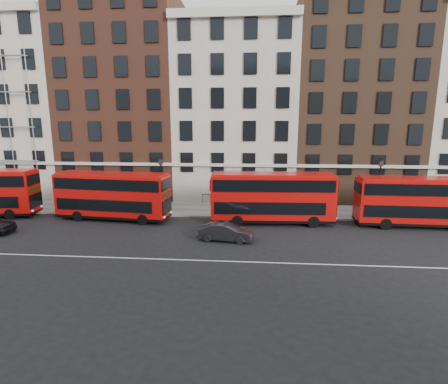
# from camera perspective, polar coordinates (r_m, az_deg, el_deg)

# --- Properties ---
(ground) EXTENTS (120.00, 120.00, 0.00)m
(ground) POSITION_cam_1_polar(r_m,az_deg,el_deg) (24.27, -0.23, -9.38)
(ground) COLOR black
(ground) RESTS_ON ground
(pavement) EXTENTS (80.00, 5.00, 0.15)m
(pavement) POSITION_cam_1_polar(r_m,az_deg,el_deg) (34.23, 1.27, -2.94)
(pavement) COLOR gray
(pavement) RESTS_ON ground
(kerb) EXTENTS (80.00, 0.30, 0.16)m
(kerb) POSITION_cam_1_polar(r_m,az_deg,el_deg) (31.83, 1.00, -4.07)
(kerb) COLOR gray
(kerb) RESTS_ON ground
(road_centre_line) EXTENTS (70.00, 0.12, 0.01)m
(road_centre_line) POSITION_cam_1_polar(r_m,az_deg,el_deg) (22.43, -0.67, -11.20)
(road_centre_line) COLOR white
(road_centre_line) RESTS_ON ground
(building_terrace) EXTENTS (64.00, 11.95, 22.00)m
(building_terrace) POSITION_cam_1_polar(r_m,az_deg,el_deg) (40.53, 1.53, 13.84)
(building_terrace) COLOR beige
(building_terrace) RESTS_ON ground
(bus_b) EXTENTS (10.21, 3.46, 4.21)m
(bus_b) POSITION_cam_1_polar(r_m,az_deg,el_deg) (32.22, -17.78, -0.45)
(bus_b) COLOR #BB0C09
(bus_b) RESTS_ON ground
(bus_c) EXTENTS (10.46, 2.95, 4.35)m
(bus_c) POSITION_cam_1_polar(r_m,az_deg,el_deg) (29.84, 7.79, -0.78)
(bus_c) COLOR #BB0C09
(bus_c) RESTS_ON ground
(bus_d) EXTENTS (9.91, 2.60, 4.14)m
(bus_d) POSITION_cam_1_polar(r_m,az_deg,el_deg) (32.79, 29.13, -1.25)
(bus_d) COLOR #BB0C09
(bus_d) RESTS_ON ground
(car_front) EXTENTS (4.17, 1.84, 1.33)m
(car_front) POSITION_cam_1_polar(r_m,az_deg,el_deg) (25.80, 0.25, -6.51)
(car_front) COLOR #242427
(car_front) RESTS_ON ground
(lamp_post_left) EXTENTS (0.44, 0.44, 5.33)m
(lamp_post_left) POSITION_cam_1_polar(r_m,az_deg,el_deg) (32.59, -10.18, 1.54)
(lamp_post_left) COLOR black
(lamp_post_left) RESTS_ON pavement
(lamp_post_right) EXTENTS (0.44, 0.44, 5.33)m
(lamp_post_right) POSITION_cam_1_polar(r_m,az_deg,el_deg) (33.96, 23.99, 1.11)
(lamp_post_right) COLOR black
(lamp_post_right) RESTS_ON pavement
(iron_railings) EXTENTS (6.60, 0.06, 1.00)m
(iron_railings) POSITION_cam_1_polar(r_m,az_deg,el_deg) (36.23, 1.48, -1.18)
(iron_railings) COLOR black
(iron_railings) RESTS_ON pavement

